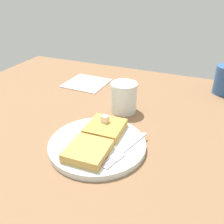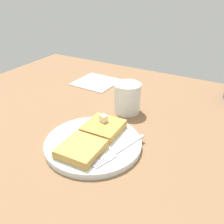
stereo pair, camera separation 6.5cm
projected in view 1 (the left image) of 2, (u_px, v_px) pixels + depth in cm
name	position (u px, v px, depth cm)	size (l,w,h in cm)	color
table_surface	(74.00, 130.00, 68.20)	(100.61, 100.61, 2.63)	brown
plate	(97.00, 144.00, 58.80)	(22.92, 22.92, 1.44)	white
toast_slice_left	(105.00, 128.00, 62.05)	(9.22, 8.73, 1.99)	gold
toast_slice_middle	(88.00, 151.00, 53.99)	(9.22, 8.73, 1.99)	tan
butter_pat_primary	(105.00, 119.00, 62.10)	(1.73, 1.56, 1.73)	beige
fork	(123.00, 151.00, 55.23)	(15.78, 5.78, 0.36)	silver
syrup_jar	(124.00, 98.00, 73.03)	(7.92, 7.92, 8.82)	#341405
napkin	(87.00, 83.00, 93.63)	(14.52, 14.84, 0.30)	beige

